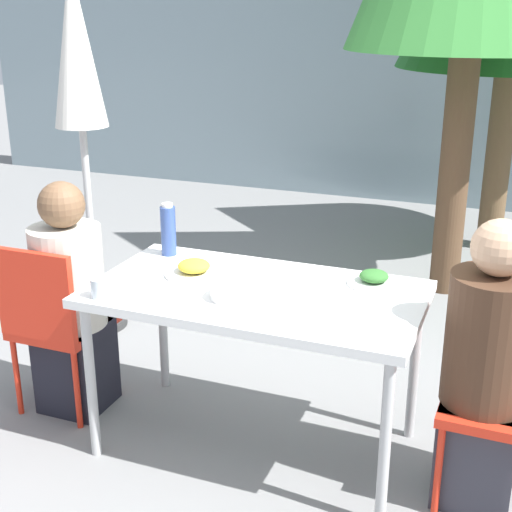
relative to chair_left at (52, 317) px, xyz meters
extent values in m
plane|color=gray|center=(0.99, 0.08, -0.50)|extent=(24.00, 24.00, 0.00)
cube|color=gray|center=(0.99, 4.65, 1.00)|extent=(10.00, 0.20, 3.00)
cube|color=white|center=(0.99, 0.08, 0.24)|extent=(1.39, 0.77, 0.04)
cylinder|color=#B7B7B7|center=(0.36, -0.24, -0.14)|extent=(0.04, 0.04, 0.72)
cylinder|color=#B7B7B7|center=(1.63, -0.24, -0.14)|extent=(0.04, 0.04, 0.72)
cylinder|color=#B7B7B7|center=(0.36, 0.41, -0.14)|extent=(0.04, 0.04, 0.72)
cylinder|color=#B7B7B7|center=(1.63, 0.41, -0.14)|extent=(0.04, 0.04, 0.72)
cube|color=red|center=(0.00, 0.08, -0.08)|extent=(0.40, 0.40, 0.04)
cube|color=red|center=(0.00, -0.10, 0.15)|extent=(0.40, 0.04, 0.42)
cylinder|color=red|center=(-0.17, 0.25, -0.30)|extent=(0.03, 0.03, 0.40)
cylinder|color=red|center=(0.17, 0.25, -0.30)|extent=(0.03, 0.03, 0.40)
cylinder|color=red|center=(-0.17, -0.09, -0.30)|extent=(0.03, 0.03, 0.40)
cylinder|color=red|center=(0.17, -0.09, -0.30)|extent=(0.03, 0.03, 0.40)
cube|color=black|center=(0.05, 0.08, -0.28)|extent=(0.30, 0.30, 0.44)
cylinder|color=beige|center=(0.05, 0.08, 0.18)|extent=(0.33, 0.33, 0.48)
sphere|color=brown|center=(0.05, 0.08, 0.53)|extent=(0.21, 0.21, 0.21)
cube|color=red|center=(1.99, 0.07, -0.08)|extent=(0.41, 0.41, 0.04)
cube|color=red|center=(1.99, 0.25, 0.15)|extent=(0.40, 0.04, 0.42)
cylinder|color=red|center=(1.82, -0.10, -0.30)|extent=(0.03, 0.03, 0.40)
cylinder|color=red|center=(1.82, 0.24, -0.30)|extent=(0.03, 0.03, 0.40)
cube|color=#383842|center=(1.94, 0.07, -0.28)|extent=(0.30, 0.30, 0.44)
cylinder|color=#472D1E|center=(1.94, 0.07, 0.20)|extent=(0.33, 0.33, 0.52)
sphere|color=tan|center=(1.94, 0.07, 0.56)|extent=(0.21, 0.21, 0.21)
cylinder|color=#333333|center=(-0.39, 0.92, -0.48)|extent=(0.36, 0.36, 0.05)
cylinder|color=#BCBCBC|center=(-0.39, 0.92, 0.56)|extent=(0.04, 0.04, 2.13)
cone|color=silver|center=(-0.39, 0.92, 1.18)|extent=(0.30, 0.30, 0.90)
cylinder|color=white|center=(0.68, 0.15, 0.26)|extent=(0.26, 0.26, 0.01)
ellipsoid|color=gold|center=(0.68, 0.15, 0.30)|extent=(0.14, 0.14, 0.06)
cylinder|color=white|center=(1.44, 0.32, 0.26)|extent=(0.23, 0.23, 0.01)
ellipsoid|color=#33702D|center=(1.44, 0.32, 0.29)|extent=(0.12, 0.12, 0.05)
cylinder|color=#334C8E|center=(0.45, 0.35, 0.37)|extent=(0.07, 0.07, 0.24)
cylinder|color=white|center=(0.45, 0.35, 0.50)|extent=(0.05, 0.05, 0.02)
cylinder|color=silver|center=(0.43, -0.22, 0.30)|extent=(0.08, 0.08, 0.08)
cylinder|color=white|center=(0.94, -0.04, 0.28)|extent=(0.18, 0.18, 0.05)
cylinder|color=brown|center=(1.54, 2.30, 0.31)|extent=(0.20, 0.20, 1.62)
cylinder|color=brown|center=(1.77, 3.38, 0.22)|extent=(0.20, 0.20, 1.43)
camera|label=1|loc=(2.00, -2.49, 1.38)|focal=50.00mm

